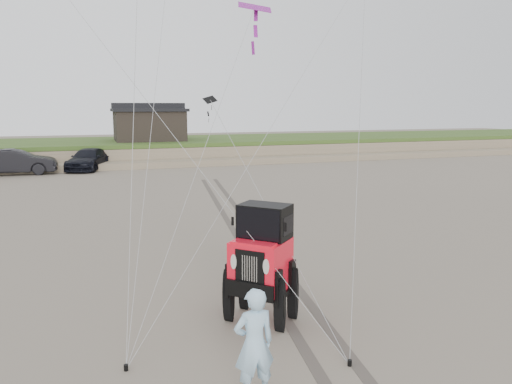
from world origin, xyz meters
TOP-DOWN VIEW (x-y plane):
  - ground at (0.00, 0.00)m, footprint 160.00×160.00m
  - dune_ridge at (0.00, 37.50)m, footprint 160.00×14.25m
  - cabin at (2.00, 37.00)m, footprint 6.40×5.40m
  - truck_b at (-8.27, 29.63)m, footprint 5.50×2.06m
  - truck_c at (-3.38, 30.88)m, footprint 3.92×5.87m
  - jeep at (0.03, 1.01)m, footprint 5.74×5.77m
  - man at (-1.09, -1.84)m, footprint 0.72×0.49m
  - stake_main at (-3.04, -0.26)m, footprint 0.08×0.08m
  - stake_aux at (0.93, -1.44)m, footprint 0.08×0.08m
  - tire_tracks at (2.00, 8.00)m, footprint 5.22×29.74m

SIDE VIEW (x-z plane):
  - ground at x=0.00m, z-range 0.00..0.00m
  - tire_tracks at x=2.00m, z-range 0.00..0.01m
  - stake_main at x=-3.04m, z-range 0.00..0.12m
  - stake_aux at x=0.93m, z-range 0.00..0.12m
  - truck_c at x=-3.38m, z-range 0.00..1.58m
  - dune_ridge at x=0.00m, z-range -0.04..1.68m
  - truck_b at x=-8.27m, z-range 0.00..1.79m
  - man at x=-1.09m, z-range 0.00..1.91m
  - jeep at x=0.03m, z-range 0.00..2.12m
  - cabin at x=2.00m, z-range 1.56..4.91m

